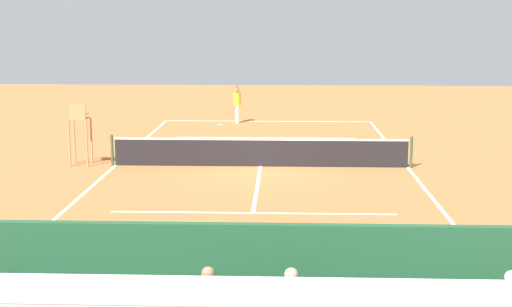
# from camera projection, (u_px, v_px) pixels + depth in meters

# --- Properties ---
(ground_plane) EXTENTS (60.00, 60.00, 0.00)m
(ground_plane) POSITION_uv_depth(u_px,v_px,m) (261.00, 166.00, 25.15)
(ground_plane) COLOR #BC6033
(court_line_markings) EXTENTS (10.10, 22.20, 0.01)m
(court_line_markings) POSITION_uv_depth(u_px,v_px,m) (261.00, 166.00, 25.19)
(court_line_markings) COLOR white
(court_line_markings) RESTS_ON ground
(tennis_net) EXTENTS (10.30, 0.10, 1.07)m
(tennis_net) POSITION_uv_depth(u_px,v_px,m) (261.00, 152.00, 25.06)
(tennis_net) COLOR black
(tennis_net) RESTS_ON ground
(backdrop_wall) EXTENTS (18.00, 0.16, 2.00)m
(backdrop_wall) POSITION_uv_depth(u_px,v_px,m) (231.00, 287.00, 11.22)
(backdrop_wall) COLOR #1E4C2D
(backdrop_wall) RESTS_ON ground
(umpire_chair) EXTENTS (0.67, 0.67, 2.14)m
(umpire_chair) POSITION_uv_depth(u_px,v_px,m) (79.00, 127.00, 25.15)
(umpire_chair) COLOR #A88456
(umpire_chair) RESTS_ON ground
(courtside_bench) EXTENTS (1.80, 0.40, 0.93)m
(courtside_bench) POSITION_uv_depth(u_px,v_px,m) (443.00, 299.00, 11.89)
(courtside_bench) COLOR #234C2D
(courtside_bench) RESTS_ON ground
(tennis_player) EXTENTS (0.44, 0.56, 1.93)m
(tennis_player) POSITION_uv_depth(u_px,v_px,m) (237.00, 102.00, 35.29)
(tennis_player) COLOR white
(tennis_player) RESTS_ON ground
(tennis_racket) EXTENTS (0.31, 0.56, 0.03)m
(tennis_racket) POSITION_uv_depth(u_px,v_px,m) (220.00, 124.00, 34.80)
(tennis_racket) COLOR black
(tennis_racket) RESTS_ON ground
(tennis_ball_near) EXTENTS (0.07, 0.07, 0.07)m
(tennis_ball_near) POSITION_uv_depth(u_px,v_px,m) (262.00, 130.00, 33.03)
(tennis_ball_near) COLOR #CCDB33
(tennis_ball_near) RESTS_ON ground
(tennis_ball_far) EXTENTS (0.07, 0.07, 0.07)m
(tennis_ball_far) POSITION_uv_depth(u_px,v_px,m) (202.00, 127.00, 34.03)
(tennis_ball_far) COLOR #CCDB33
(tennis_ball_far) RESTS_ON ground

